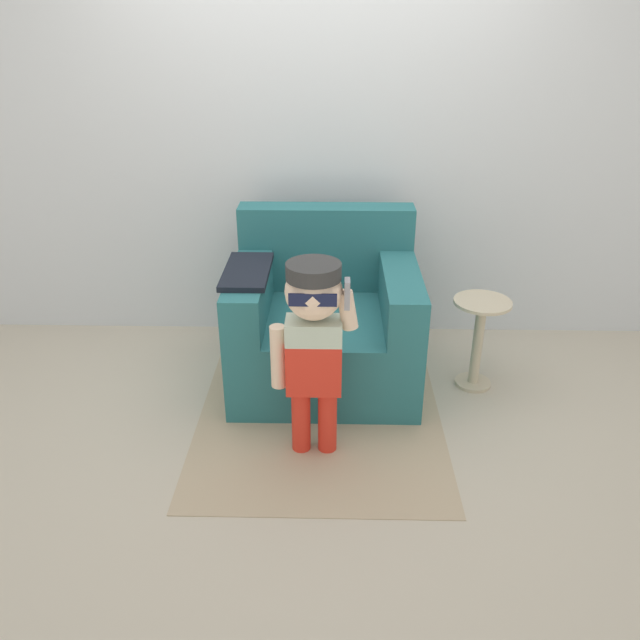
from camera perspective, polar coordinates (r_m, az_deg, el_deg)
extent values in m
plane|color=#BCB29E|center=(3.75, -0.54, -4.99)|extent=(10.00, 10.00, 0.00)
cube|color=silver|center=(3.90, -0.32, 16.75)|extent=(10.00, 0.05, 2.60)
cube|color=#286B70|center=(3.60, 0.45, -2.41)|extent=(1.03, 0.93, 0.43)
cube|color=#286B70|center=(3.75, 0.56, 6.65)|extent=(1.03, 0.18, 0.50)
cube|color=#286B70|center=(3.39, -6.56, 2.13)|extent=(0.20, 0.74, 0.27)
cube|color=#286B70|center=(3.38, 7.47, 2.00)|extent=(0.20, 0.74, 0.27)
cube|color=black|center=(3.34, -6.69, 4.45)|extent=(0.24, 0.51, 0.03)
cylinder|color=red|center=(3.06, -1.74, -9.06)|extent=(0.09, 0.09, 0.35)
cylinder|color=red|center=(3.06, 0.68, -9.09)|extent=(0.09, 0.09, 0.35)
cube|color=red|center=(2.90, -0.56, -4.20)|extent=(0.26, 0.15, 0.26)
cube|color=#B7C6B2|center=(2.81, -0.57, -0.98)|extent=(0.26, 0.15, 0.11)
sphere|color=beige|center=(2.73, -0.59, 2.61)|extent=(0.26, 0.26, 0.26)
cylinder|color=#2D2D2D|center=(2.69, -0.60, 4.49)|extent=(0.24, 0.24, 0.07)
cube|color=#2D2D2D|center=(2.81, -0.52, 4.88)|extent=(0.15, 0.12, 0.01)
cube|color=#0F1433|center=(2.61, -0.67, 1.83)|extent=(0.20, 0.01, 0.06)
cylinder|color=beige|center=(2.88, -3.84, -3.37)|extent=(0.07, 0.07, 0.31)
cylinder|color=beige|center=(2.76, 2.52, 0.93)|extent=(0.10, 0.07, 0.19)
cube|color=gray|center=(2.71, 2.50, 2.42)|extent=(0.02, 0.07, 0.13)
cylinder|color=beige|center=(3.76, 13.77, -5.57)|extent=(0.21, 0.21, 0.02)
cylinder|color=beige|center=(3.64, 14.19, -2.24)|extent=(0.06, 0.06, 0.52)
cylinder|color=beige|center=(3.52, 14.66, 1.59)|extent=(0.32, 0.32, 0.02)
cube|color=tan|center=(3.33, -0.05, -9.32)|extent=(1.29, 1.39, 0.01)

